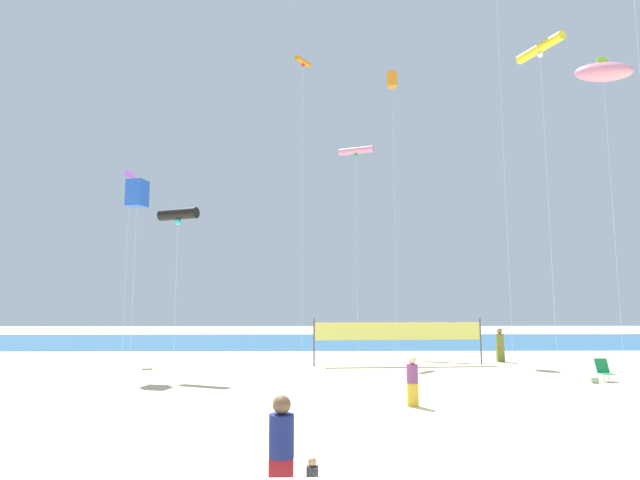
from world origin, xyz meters
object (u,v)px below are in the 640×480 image
object	(u,v)px
beachgoer_plum_shirt	(412,379)
kite_violet_diamond	(131,177)
kite_black_tube	(178,215)
kite_blue_box	(137,194)
beach_handbag	(594,380)
kite_yellow_tube	(540,49)
volleyball_net	(398,333)
kite_pink_inflatable	(603,72)
kite_orange_box	(392,81)
kite_orange_tube	(303,63)
mother_figure	(281,448)
folding_beach_chair	(604,369)
kite_pink_tube	(356,151)
beachgoer_olive_shirt	(500,344)

from	to	relation	value
beachgoer_plum_shirt	kite_violet_diamond	xyz separation A→B (m)	(-14.23, 15.01, 10.07)
kite_black_tube	kite_blue_box	xyz separation A→B (m)	(-2.07, 0.37, 1.08)
beach_handbag	kite_yellow_tube	size ratio (longest dim) A/B	0.02
volleyball_net	kite_pink_inflatable	world-z (taller)	kite_pink_inflatable
kite_orange_box	kite_blue_box	distance (m)	19.66
kite_orange_tube	kite_violet_diamond	xyz separation A→B (m)	(-10.50, -3.23, -9.00)
mother_figure	kite_orange_tube	world-z (taller)	kite_orange_tube
beach_handbag	kite_blue_box	distance (m)	21.41
beachgoer_plum_shirt	beach_handbag	distance (m)	9.32
beach_handbag	kite_blue_box	xyz separation A→B (m)	(-19.48, 3.43, 8.21)
kite_black_tube	kite_pink_inflatable	size ratio (longest dim) A/B	0.52
folding_beach_chair	kite_yellow_tube	xyz separation A→B (m)	(-1.94, -0.11, 13.71)
mother_figure	folding_beach_chair	distance (m)	18.02
beach_handbag	kite_pink_inflatable	distance (m)	14.01
kite_orange_tube	kite_pink_tube	distance (m)	7.18
kite_yellow_tube	kite_pink_tube	distance (m)	15.58
beach_handbag	kite_yellow_tube	xyz separation A→B (m)	(-1.23, 0.44, 14.06)
kite_orange_box	kite_pink_inflatable	size ratio (longest dim) A/B	1.30
kite_black_tube	beach_handbag	bearing A→B (deg)	-9.98
beachgoer_plum_shirt	kite_orange_box	xyz separation A→B (m)	(2.43, 17.68, 17.61)
folding_beach_chair	kite_pink_inflatable	distance (m)	13.50
volleyball_net	kite_orange_box	world-z (taller)	kite_orange_box
kite_black_tube	kite_yellow_tube	distance (m)	17.80
volleyball_net	kite_violet_diamond	distance (m)	18.63
kite_orange_box	kite_blue_box	xyz separation A→B (m)	(-13.81, -9.68, -10.10)
folding_beach_chair	mother_figure	bearing A→B (deg)	-164.32
beachgoer_olive_shirt	kite_black_tube	size ratio (longest dim) A/B	0.24
beach_handbag	kite_orange_box	world-z (taller)	kite_orange_box
beachgoer_olive_shirt	folding_beach_chair	distance (m)	7.38
kite_violet_diamond	folding_beach_chair	bearing A→B (deg)	-23.26
beachgoer_olive_shirt	kite_yellow_tube	xyz separation A→B (m)	(-0.32, -7.29, 13.20)
volleyball_net	kite_yellow_tube	size ratio (longest dim) A/B	0.61
volleyball_net	kite_pink_tube	distance (m)	14.74
beach_handbag	kite_orange_box	size ratio (longest dim) A/B	0.01
volleyball_net	kite_orange_tube	distance (m)	20.37
mother_figure	kite_blue_box	xyz separation A→B (m)	(-7.83, 16.00, 7.42)
mother_figure	beach_handbag	distance (m)	17.16
beach_handbag	kite_orange_box	xyz separation A→B (m)	(-5.66, 13.11, 18.30)
kite_black_tube	kite_pink_tube	xyz separation A→B (m)	(9.32, 11.36, 6.55)
volleyball_net	kite_orange_box	bearing A→B (deg)	81.33
beachgoer_olive_shirt	kite_pink_inflatable	size ratio (longest dim) A/B	0.12
mother_figure	kite_yellow_tube	distance (m)	21.30
beachgoer_plum_shirt	beachgoer_olive_shirt	xyz separation A→B (m)	(7.19, 12.29, 0.16)
kite_black_tube	kite_violet_diamond	world-z (taller)	kite_violet_diamond
kite_pink_inflatable	beachgoer_plum_shirt	bearing A→B (deg)	-148.39
kite_yellow_tube	mother_figure	bearing A→B (deg)	-128.70
volleyball_net	kite_yellow_tube	distance (m)	14.84
beachgoer_olive_shirt	beach_handbag	size ratio (longest dim) A/B	6.45
kite_orange_tube	beachgoer_olive_shirt	bearing A→B (deg)	-28.60
kite_yellow_tube	kite_blue_box	bearing A→B (deg)	170.69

